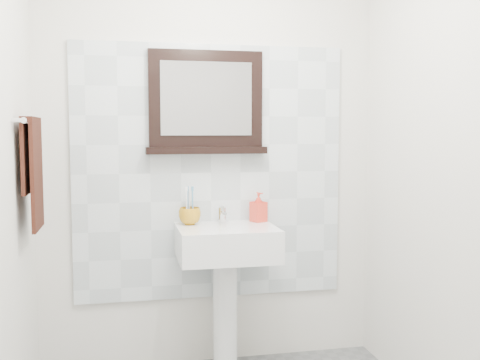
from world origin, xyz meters
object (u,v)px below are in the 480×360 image
hand_towel (33,164)px  pedestal_sink (226,259)px  framed_mirror (206,105)px  soap_dispenser (258,207)px  toothbrush_cup (190,216)px

hand_towel → pedestal_sink: bearing=10.8°
framed_mirror → hand_towel: bearing=-157.5°
framed_mirror → hand_towel: framed_mirror is taller
pedestal_sink → hand_towel: (-0.99, -0.19, 0.56)m
framed_mirror → pedestal_sink: bearing=-65.6°
soap_dispenser → framed_mirror: (-0.30, 0.06, 0.60)m
pedestal_sink → soap_dispenser: soap_dispenser is taller
toothbrush_cup → soap_dispenser: soap_dispenser is taller
toothbrush_cup → pedestal_sink: bearing=-28.9°
framed_mirror → soap_dispenser: bearing=-10.7°
pedestal_sink → framed_mirror: 0.90m
pedestal_sink → toothbrush_cup: 0.32m
pedestal_sink → toothbrush_cup: bearing=151.1°
framed_mirror → toothbrush_cup: bearing=-144.1°
pedestal_sink → hand_towel: 1.16m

